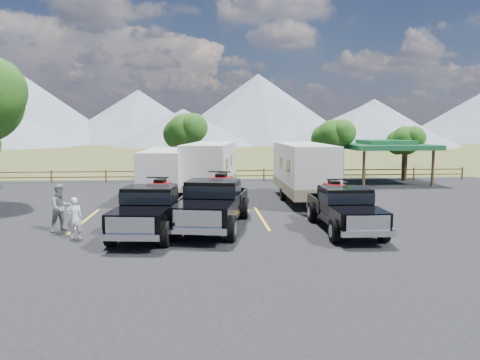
{
  "coord_description": "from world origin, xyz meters",
  "views": [
    {
      "loc": [
        -0.66,
        -17.2,
        4.27
      ],
      "look_at": [
        1.15,
        5.81,
        1.6
      ],
      "focal_mm": 35.0,
      "sensor_mm": 36.0,
      "label": 1
    }
  ],
  "objects": [
    {
      "name": "tree_north",
      "position": [
        -2.03,
        19.02,
        3.83
      ],
      "size": [
        3.46,
        3.24,
        5.25
      ],
      "color": "#312213",
      "rests_on": "ground"
    },
    {
      "name": "tree_ne_b",
      "position": [
        14.98,
        18.01,
        3.13
      ],
      "size": [
        2.77,
        2.59,
        4.27
      ],
      "color": "#312213",
      "rests_on": "ground"
    },
    {
      "name": "tree_ne_a",
      "position": [
        8.97,
        17.01,
        3.48
      ],
      "size": [
        3.11,
        2.92,
        4.76
      ],
      "color": "#312213",
      "rests_on": "ground"
    },
    {
      "name": "stall_lines",
      "position": [
        0.0,
        4.0,
        0.04
      ],
      "size": [
        12.12,
        5.5,
        0.01
      ],
      "color": "yellow",
      "rests_on": "asphalt_lot"
    },
    {
      "name": "trailer_left",
      "position": [
        -2.8,
        9.27,
        1.56
      ],
      "size": [
        2.52,
        8.38,
        2.91
      ],
      "rotation": [
        0.0,
        0.0,
        -0.05
      ],
      "color": "silver",
      "rests_on": "asphalt_lot"
    },
    {
      "name": "asphalt_lot",
      "position": [
        0.0,
        3.0,
        0.02
      ],
      "size": [
        44.0,
        34.0,
        0.04
      ],
      "primitive_type": "cube",
      "color": "black",
      "rests_on": "ground"
    },
    {
      "name": "mountain_range",
      "position": [
        -7.63,
        105.98,
        7.87
      ],
      "size": [
        209.0,
        71.0,
        20.0
      ],
      "color": "slate",
      "rests_on": "ground"
    },
    {
      "name": "rail_fence",
      "position": [
        2.0,
        18.5,
        0.61
      ],
      "size": [
        36.12,
        0.12,
        1.0
      ],
      "color": "brown",
      "rests_on": "ground"
    },
    {
      "name": "ground",
      "position": [
        0.0,
        0.0,
        0.0
      ],
      "size": [
        320.0,
        320.0,
        0.0
      ],
      "primitive_type": "plane",
      "color": "#434C20",
      "rests_on": "ground"
    },
    {
      "name": "person_a",
      "position": [
        -5.5,
        0.5,
        0.83
      ],
      "size": [
        0.61,
        0.43,
        1.59
      ],
      "primitive_type": "imported",
      "rotation": [
        0.0,
        0.0,
        3.24
      ],
      "color": "silver",
      "rests_on": "asphalt_lot"
    },
    {
      "name": "rig_left",
      "position": [
        -2.73,
        1.28,
        1.06
      ],
      "size": [
        2.79,
        6.51,
        2.11
      ],
      "rotation": [
        0.0,
        0.0,
        -0.12
      ],
      "color": "black",
      "rests_on": "asphalt_lot"
    },
    {
      "name": "rig_right",
      "position": [
        5.02,
        1.15,
        1.0
      ],
      "size": [
        2.17,
        5.97,
        1.98
      ],
      "rotation": [
        0.0,
        0.0,
        -0.02
      ],
      "color": "black",
      "rests_on": "asphalt_lot"
    },
    {
      "name": "trailer_center",
      "position": [
        -0.25,
        10.57,
        1.73
      ],
      "size": [
        3.55,
        9.32,
        3.22
      ],
      "rotation": [
        0.0,
        0.0,
        -0.16
      ],
      "color": "silver",
      "rests_on": "asphalt_lot"
    },
    {
      "name": "trailer_right",
      "position": [
        4.97,
        8.68,
        1.73
      ],
      "size": [
        2.51,
        9.29,
        3.23
      ],
      "rotation": [
        0.0,
        0.0,
        -0.01
      ],
      "color": "silver",
      "rests_on": "asphalt_lot"
    },
    {
      "name": "rig_center",
      "position": [
        -0.22,
        2.07,
        1.12
      ],
      "size": [
        3.46,
        7.04,
        2.25
      ],
      "rotation": [
        0.0,
        0.0,
        -0.2
      ],
      "color": "black",
      "rests_on": "asphalt_lot"
    },
    {
      "name": "person_b",
      "position": [
        -6.4,
        1.88,
        1.0
      ],
      "size": [
        1.19,
        1.15,
        1.93
      ],
      "primitive_type": "imported",
      "rotation": [
        0.0,
        0.0,
        0.66
      ],
      "color": "slate",
      "rests_on": "asphalt_lot"
    },
    {
      "name": "pavilion",
      "position": [
        13.0,
        17.0,
        2.79
      ],
      "size": [
        6.2,
        6.2,
        3.22
      ],
      "color": "brown",
      "rests_on": "ground"
    }
  ]
}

